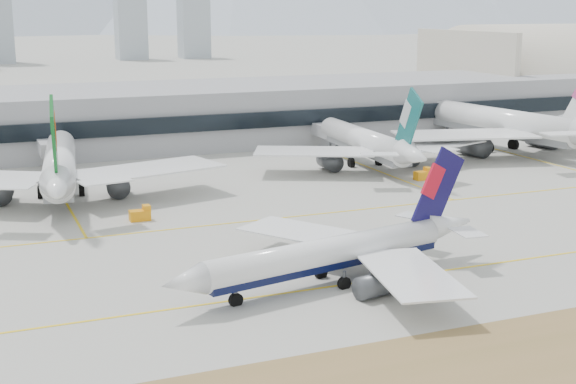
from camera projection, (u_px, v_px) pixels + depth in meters
name	position (u px, v px, depth m)	size (l,w,h in m)	color
ground	(347.00, 271.00, 110.86)	(3000.00, 3000.00, 0.00)	#9A9990
taxiing_airliner	(338.00, 253.00, 105.55)	(49.45, 42.42, 16.73)	white
widebody_eva	(60.00, 167.00, 152.08)	(62.36, 61.49, 22.41)	white
widebody_cathay	(367.00, 143.00, 182.05)	(56.86, 55.65, 20.29)	white
widebody_china_air	(506.00, 125.00, 201.71)	(70.51, 69.57, 25.36)	white
terminal	(156.00, 116.00, 212.81)	(280.00, 43.10, 15.00)	gray
hangar	(566.00, 108.00, 289.46)	(91.00, 60.00, 60.00)	beige
gse_c	(423.00, 175.00, 169.28)	(3.55, 2.00, 2.60)	orange
gse_b	(141.00, 214.00, 136.91)	(3.55, 2.00, 2.60)	orange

